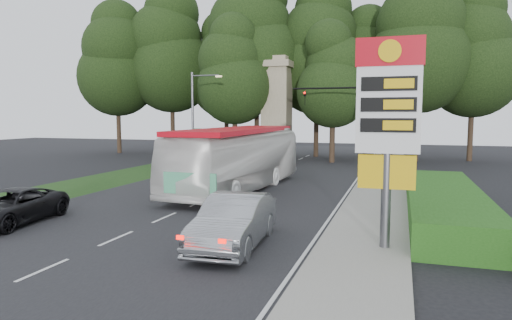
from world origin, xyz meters
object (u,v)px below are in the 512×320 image
(gas_station_pylon, at_px, (388,114))
(transit_bus, at_px, (238,159))
(streetlight_signs, at_px, (195,115))
(suv_charcoal, at_px, (10,207))
(sedan_silver, at_px, (234,221))
(monument, at_px, (277,108))
(traffic_signal_mast, at_px, (350,112))

(gas_station_pylon, xyz_separation_m, transit_bus, (-8.70, 9.92, -2.61))
(streetlight_signs, xyz_separation_m, suv_charcoal, (1.55, -20.86, -3.73))
(sedan_silver, xyz_separation_m, suv_charcoal, (-9.79, 0.23, -0.16))
(transit_bus, bearing_deg, gas_station_pylon, -44.04)
(gas_station_pylon, bearing_deg, streetlight_signs, 128.96)
(streetlight_signs, bearing_deg, transit_bus, -53.43)
(gas_station_pylon, distance_m, streetlight_signs, 25.74)
(transit_bus, bearing_deg, suv_charcoal, -114.16)
(transit_bus, bearing_deg, sedan_silver, -65.99)
(streetlight_signs, relative_size, transit_bus, 0.61)
(streetlight_signs, bearing_deg, monument, 58.03)
(gas_station_pylon, distance_m, traffic_signal_mast, 22.29)
(streetlight_signs, bearing_deg, suv_charcoal, -85.76)
(monument, bearing_deg, transit_bus, -82.13)
(sedan_silver, bearing_deg, suv_charcoal, 174.88)
(transit_bus, height_order, sedan_silver, transit_bus)
(monument, bearing_deg, streetlight_signs, -121.97)
(streetlight_signs, distance_m, suv_charcoal, 21.25)
(streetlight_signs, bearing_deg, gas_station_pylon, -51.04)
(transit_bus, relative_size, sedan_silver, 2.50)
(traffic_signal_mast, bearing_deg, suv_charcoal, -115.95)
(traffic_signal_mast, xyz_separation_m, streetlight_signs, (-12.67, -1.99, -0.23))
(monument, distance_m, suv_charcoal, 29.39)
(traffic_signal_mast, distance_m, suv_charcoal, 25.72)
(traffic_signal_mast, bearing_deg, monument, 142.00)
(transit_bus, bearing_deg, monument, 102.59)
(gas_station_pylon, relative_size, sedan_silver, 1.30)
(traffic_signal_mast, height_order, suv_charcoal, traffic_signal_mast)
(traffic_signal_mast, height_order, monument, monument)
(suv_charcoal, bearing_deg, gas_station_pylon, -2.72)
(traffic_signal_mast, distance_m, streetlight_signs, 12.83)
(gas_station_pylon, height_order, transit_bus, gas_station_pylon)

